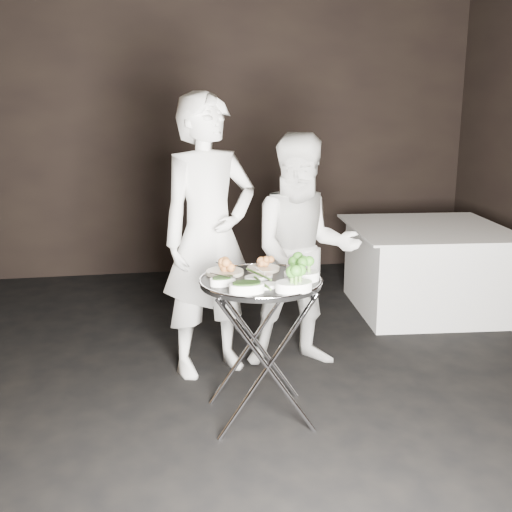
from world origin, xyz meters
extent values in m
cube|color=black|center=(0.00, 0.00, -0.03)|extent=(6.00, 7.00, 0.05)
cube|color=black|center=(0.00, 3.52, 1.50)|extent=(6.00, 0.05, 3.00)
cylinder|color=silver|center=(0.12, -0.08, 0.41)|extent=(0.57, 0.03, 0.84)
cylinder|color=silver|center=(0.12, -0.08, 0.41)|extent=(0.57, 0.03, 0.84)
cylinder|color=silver|center=(0.12, 0.36, 0.41)|extent=(0.57, 0.03, 0.84)
cylinder|color=silver|center=(0.12, 0.36, 0.41)|extent=(0.57, 0.03, 0.84)
cylinder|color=silver|center=(-0.12, 0.14, 0.80)|extent=(0.02, 0.48, 0.02)
cylinder|color=silver|center=(0.36, 0.14, 0.80)|extent=(0.02, 0.48, 0.02)
cylinder|color=black|center=(0.12, 0.14, 0.84)|extent=(0.69, 0.69, 0.03)
torus|color=silver|center=(0.12, 0.14, 0.85)|extent=(0.70, 0.70, 0.02)
cylinder|color=beige|center=(-0.07, 0.30, 0.86)|extent=(0.22, 0.22, 0.02)
cylinder|color=beige|center=(0.17, 0.34, 0.86)|extent=(0.19, 0.19, 0.02)
cylinder|color=white|center=(0.36, 0.28, 0.87)|extent=(0.13, 0.13, 0.05)
cylinder|color=silver|center=(-0.06, 0.30, 0.90)|extent=(0.09, 0.17, 0.01)
cylinder|color=silver|center=(0.17, 0.35, 0.90)|extent=(0.10, 0.16, 0.01)
cylinder|color=silver|center=(0.35, 0.27, 0.90)|extent=(0.02, 0.19, 0.01)
cylinder|color=silver|center=(-0.10, 0.09, 0.90)|extent=(0.14, 0.14, 0.01)
cylinder|color=silver|center=(0.34, 0.09, 0.90)|extent=(0.14, 0.13, 0.01)
cylinder|color=silver|center=(0.12, 0.15, 0.90)|extent=(0.04, 0.18, 0.01)
imported|color=silver|center=(-0.10, 0.88, 0.94)|extent=(0.81, 0.68, 1.89)
imported|color=silver|center=(0.55, 0.87, 0.81)|extent=(0.82, 0.66, 1.62)
cube|color=white|center=(1.90, 1.82, 0.37)|extent=(1.17, 1.17, 0.73)
cube|color=white|center=(1.90, 1.82, 0.74)|extent=(1.32, 1.32, 0.02)
camera|label=1|loc=(-0.51, -3.28, 1.86)|focal=45.00mm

